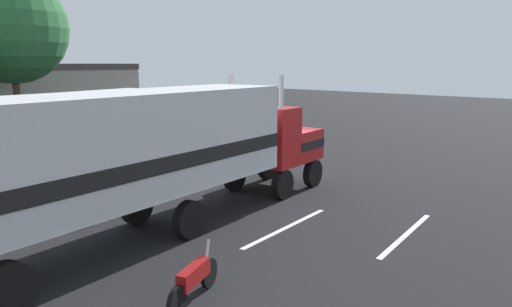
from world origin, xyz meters
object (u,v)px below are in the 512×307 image
object	(u,v)px
semi_truck	(162,146)
tree_left	(11,28)
person_bystander	(116,190)
motorcycle	(194,280)
parked_bus	(76,119)

from	to	relation	value
semi_truck	tree_left	xyz separation A→B (m)	(4.42, 21.78, 4.56)
person_bystander	tree_left	distance (m)	21.09
semi_truck	tree_left	world-z (taller)	tree_left
motorcycle	parked_bus	bearing A→B (deg)	70.24
parked_bus	motorcycle	world-z (taller)	parked_bus
semi_truck	motorcycle	xyz separation A→B (m)	(-2.30, -4.09, -2.04)
motorcycle	person_bystander	bearing A→B (deg)	72.28
parked_bus	tree_left	bearing A→B (deg)	84.90
parked_bus	person_bystander	bearing A→B (deg)	-111.01
motorcycle	tree_left	world-z (taller)	tree_left
tree_left	person_bystander	bearing A→B (deg)	-103.51
motorcycle	tree_left	bearing A→B (deg)	75.45
semi_truck	person_bystander	size ratio (longest dim) A/B	8.82
semi_truck	parked_bus	bearing A→B (deg)	73.73
person_bystander	tree_left	bearing A→B (deg)	76.49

